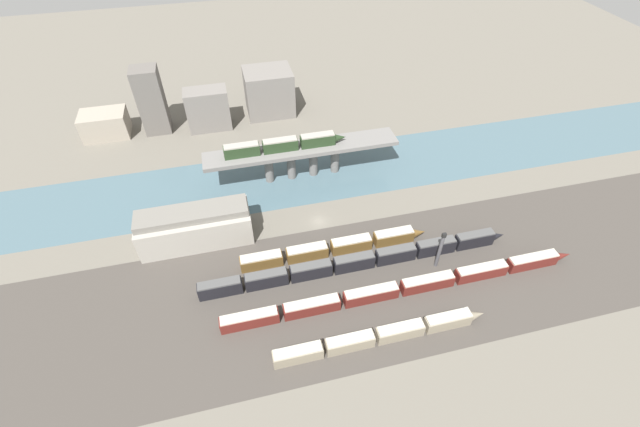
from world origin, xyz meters
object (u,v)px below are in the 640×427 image
object	(u,v)px
train_yard_mid	(406,287)
train_yard_outer	(335,247)
train_on_bridge	(285,144)
train_yard_near	(381,336)
warehouse_building	(195,226)
train_yard_far	(358,262)
signal_tower	(440,250)

from	to	relation	value
train_yard_mid	train_yard_outer	bearing A→B (deg)	128.63
train_on_bridge	train_yard_near	bearing A→B (deg)	-81.23
warehouse_building	train_yard_near	bearing A→B (deg)	-47.01
train_yard_mid	train_yard_outer	world-z (taller)	train_yard_outer
train_yard_far	train_yard_near	bearing A→B (deg)	-93.73
train_yard_far	signal_tower	distance (m)	20.11
train_yard_near	train_yard_mid	distance (m)	14.61
train_yard_far	warehouse_building	size ratio (longest dim) A/B	2.77
train_on_bridge	warehouse_building	distance (m)	35.24
train_on_bridge	train_yard_mid	world-z (taller)	train_on_bridge
train_yard_near	train_yard_outer	bearing A→B (deg)	96.24
train_yard_near	signal_tower	xyz separation A→B (m)	(20.66, 16.42, 4.03)
warehouse_building	train_yard_outer	bearing A→B (deg)	-20.65
train_yard_mid	train_yard_far	bearing A→B (deg)	131.06
train_yard_far	train_yard_outer	distance (m)	7.58
train_on_bridge	train_yard_far	size ratio (longest dim) A/B	0.46
train_yard_near	signal_tower	world-z (taller)	signal_tower
train_yard_mid	warehouse_building	size ratio (longest dim) A/B	3.08
warehouse_building	signal_tower	xyz separation A→B (m)	(57.65, -23.26, 0.73)
train_yard_far	train_yard_mid	bearing A→B (deg)	-48.94
train_yard_near	train_yard_mid	bearing A→B (deg)	46.79
train_yard_far	train_yard_outer	xyz separation A→B (m)	(-4.28, 6.25, -0.28)
train_on_bridge	train_yard_outer	size ratio (longest dim) A/B	0.74
train_yard_outer	train_yard_far	bearing A→B (deg)	-55.61
train_yard_outer	signal_tower	size ratio (longest dim) A/B	4.27
train_on_bridge	train_yard_mid	xyz separation A→B (m)	(19.29, -49.50, -10.68)
train_yard_near	train_yard_far	bearing A→B (deg)	86.27
warehouse_building	train_yard_far	bearing A→B (deg)	-26.47
train_yard_near	train_yard_mid	size ratio (longest dim) A/B	0.54
train_yard_mid	train_yard_far	xyz separation A→B (m)	(-8.66, 9.94, 0.31)
train_yard_outer	train_on_bridge	bearing A→B (deg)	100.78
train_yard_far	warehouse_building	xyz separation A→B (m)	(-38.33, 19.09, 2.97)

